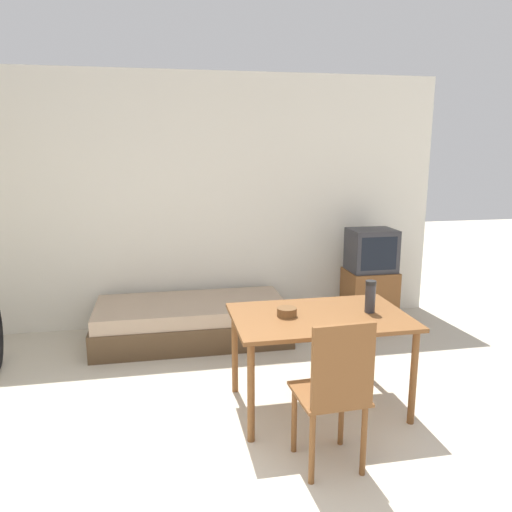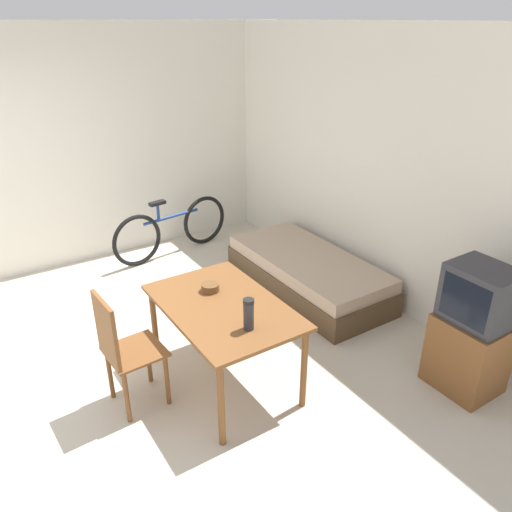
{
  "view_description": "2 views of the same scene",
  "coord_description": "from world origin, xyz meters",
  "px_view_note": "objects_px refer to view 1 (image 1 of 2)",
  "views": [
    {
      "loc": [
        -0.38,
        -1.98,
        1.93
      ],
      "look_at": [
        0.37,
        1.87,
        1.07
      ],
      "focal_mm": 35.0,
      "sensor_mm": 36.0,
      "label": 1
    },
    {
      "loc": [
        3.64,
        -0.24,
        2.72
      ],
      "look_at": [
        0.46,
        1.82,
        0.91
      ],
      "focal_mm": 35.0,
      "sensor_mm": 36.0,
      "label": 2
    }
  ],
  "objects_px": {
    "dining_table": "(320,325)",
    "wooden_chair": "(335,389)",
    "daybed": "(192,321)",
    "tv": "(370,280)",
    "mate_bowl": "(287,312)",
    "thermos_flask": "(370,295)"
  },
  "relations": [
    {
      "from": "wooden_chair",
      "to": "thermos_flask",
      "type": "height_order",
      "value": "wooden_chair"
    },
    {
      "from": "daybed",
      "to": "mate_bowl",
      "type": "xyz_separation_m",
      "value": [
        0.6,
        -1.5,
        0.56
      ]
    },
    {
      "from": "daybed",
      "to": "dining_table",
      "type": "relative_size",
      "value": 1.52
    },
    {
      "from": "daybed",
      "to": "tv",
      "type": "distance_m",
      "value": 1.97
    },
    {
      "from": "thermos_flask",
      "to": "dining_table",
      "type": "bearing_deg",
      "value": 178.94
    },
    {
      "from": "mate_bowl",
      "to": "dining_table",
      "type": "bearing_deg",
      "value": -5.14
    },
    {
      "from": "dining_table",
      "to": "thermos_flask",
      "type": "bearing_deg",
      "value": -1.06
    },
    {
      "from": "wooden_chair",
      "to": "mate_bowl",
      "type": "relative_size",
      "value": 6.79
    },
    {
      "from": "wooden_chair",
      "to": "thermos_flask",
      "type": "bearing_deg",
      "value": 54.9
    },
    {
      "from": "wooden_chair",
      "to": "mate_bowl",
      "type": "bearing_deg",
      "value": 96.62
    },
    {
      "from": "mate_bowl",
      "to": "thermos_flask",
      "type": "bearing_deg",
      "value": -2.65
    },
    {
      "from": "tv",
      "to": "thermos_flask",
      "type": "distance_m",
      "value": 1.79
    },
    {
      "from": "daybed",
      "to": "dining_table",
      "type": "distance_m",
      "value": 1.8
    },
    {
      "from": "dining_table",
      "to": "mate_bowl",
      "type": "relative_size",
      "value": 8.87
    },
    {
      "from": "daybed",
      "to": "wooden_chair",
      "type": "bearing_deg",
      "value": -73.18
    },
    {
      "from": "daybed",
      "to": "tv",
      "type": "xyz_separation_m",
      "value": [
        1.94,
        0.07,
        0.31
      ]
    },
    {
      "from": "thermos_flask",
      "to": "mate_bowl",
      "type": "relative_size",
      "value": 1.67
    },
    {
      "from": "tv",
      "to": "dining_table",
      "type": "relative_size",
      "value": 0.84
    },
    {
      "from": "daybed",
      "to": "tv",
      "type": "height_order",
      "value": "tv"
    },
    {
      "from": "daybed",
      "to": "mate_bowl",
      "type": "height_order",
      "value": "mate_bowl"
    },
    {
      "from": "dining_table",
      "to": "wooden_chair",
      "type": "relative_size",
      "value": 1.31
    },
    {
      "from": "mate_bowl",
      "to": "tv",
      "type": "bearing_deg",
      "value": 49.55
    }
  ]
}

